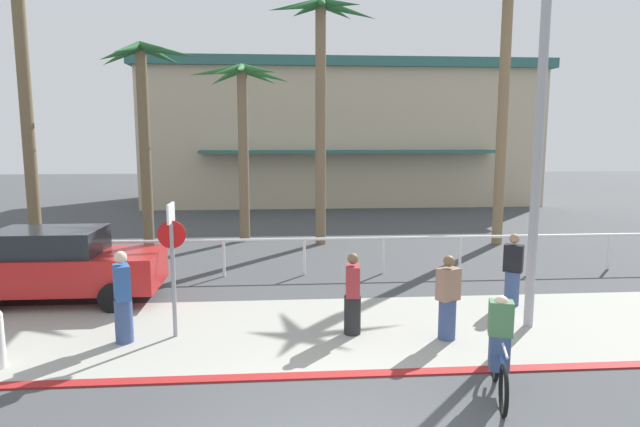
% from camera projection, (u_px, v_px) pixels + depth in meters
% --- Properties ---
extents(ground_plane, '(80.00, 80.00, 0.00)m').
position_uv_depth(ground_plane, '(302.00, 262.00, 16.22)').
color(ground_plane, '#424447').
extents(sidewalk_strip, '(44.00, 4.00, 0.02)m').
position_uv_depth(sidewalk_strip, '(315.00, 331.00, 10.49)').
color(sidewalk_strip, '#9E9E93').
rests_on(sidewalk_strip, ground).
extents(curb_paint, '(44.00, 0.24, 0.03)m').
position_uv_depth(curb_paint, '(323.00, 375.00, 8.52)').
color(curb_paint, maroon).
rests_on(curb_paint, ground).
extents(building_backdrop, '(22.02, 9.40, 7.80)m').
position_uv_depth(building_backdrop, '(339.00, 134.00, 31.66)').
color(building_backdrop, '#BCAD8E').
rests_on(building_backdrop, ground).
extents(rail_fence, '(26.26, 0.08, 1.04)m').
position_uv_depth(rail_fence, '(304.00, 245.00, 14.62)').
color(rail_fence, white).
rests_on(rail_fence, ground).
extents(stop_sign_bike_lane, '(0.52, 0.56, 2.56)m').
position_uv_depth(stop_sign_bike_lane, '(172.00, 251.00, 9.94)').
color(stop_sign_bike_lane, gray).
rests_on(stop_sign_bike_lane, ground).
extents(streetlight_curb, '(0.24, 2.54, 7.50)m').
position_uv_depth(streetlight_curb, '(546.00, 109.00, 9.89)').
color(streetlight_curb, '#9EA0A5').
rests_on(streetlight_curb, ground).
extents(palm_tree_1, '(3.29, 2.66, 9.06)m').
position_uv_depth(palm_tree_1, '(22.00, 46.00, 15.36)').
color(palm_tree_1, brown).
rests_on(palm_tree_1, ground).
extents(palm_tree_2, '(3.33, 3.17, 6.80)m').
position_uv_depth(palm_tree_2, '(144.00, 95.00, 17.40)').
color(palm_tree_2, brown).
rests_on(palm_tree_2, ground).
extents(palm_tree_3, '(3.56, 3.16, 6.29)m').
position_uv_depth(palm_tree_3, '(243.00, 104.00, 18.89)').
color(palm_tree_3, '#756047').
rests_on(palm_tree_3, ground).
extents(palm_tree_4, '(3.69, 3.70, 8.33)m').
position_uv_depth(palm_tree_4, '(321.00, 60.00, 18.07)').
color(palm_tree_4, '#756047').
rests_on(palm_tree_4, ground).
extents(palm_tree_5, '(3.15, 2.91, 9.07)m').
position_uv_depth(palm_tree_5, '(506.00, 60.00, 18.11)').
color(palm_tree_5, '#846B4C').
rests_on(palm_tree_5, ground).
extents(car_red_1, '(4.40, 2.02, 1.69)m').
position_uv_depth(car_red_1, '(59.00, 265.00, 12.25)').
color(car_red_1, red).
rests_on(car_red_1, ground).
extents(cyclist_blue_0, '(0.58, 1.76, 1.50)m').
position_uv_depth(cyclist_blue_0, '(500.00, 348.00, 7.89)').
color(cyclist_blue_0, black).
rests_on(cyclist_blue_0, ground).
extents(pedestrian_0, '(0.48, 0.44, 1.64)m').
position_uv_depth(pedestrian_0, '(513.00, 273.00, 11.97)').
color(pedestrian_0, '#384C7A').
rests_on(pedestrian_0, ground).
extents(pedestrian_1, '(0.35, 0.43, 1.60)m').
position_uv_depth(pedestrian_1, '(353.00, 298.00, 10.20)').
color(pedestrian_1, '#232326').
rests_on(pedestrian_1, ground).
extents(pedestrian_2, '(0.42, 0.47, 1.73)m').
position_uv_depth(pedestrian_2, '(123.00, 301.00, 9.78)').
color(pedestrian_2, '#384C7A').
rests_on(pedestrian_2, ground).
extents(pedestrian_3, '(0.47, 0.43, 1.61)m').
position_uv_depth(pedestrian_3, '(448.00, 302.00, 9.94)').
color(pedestrian_3, '#384C7A').
rests_on(pedestrian_3, ground).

